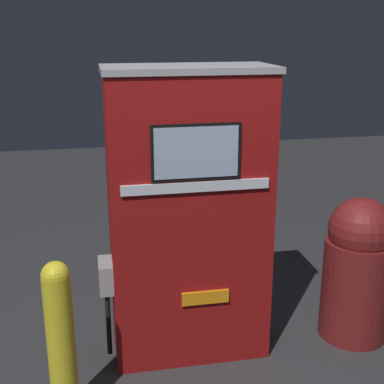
# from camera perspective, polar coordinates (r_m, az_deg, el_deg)

# --- Properties ---
(ground_plane) EXTENTS (14.00, 14.00, 0.00)m
(ground_plane) POSITION_cam_1_polar(r_m,az_deg,el_deg) (3.81, 0.38, -18.04)
(ground_plane) COLOR #2D2D30
(gas_pump) EXTENTS (1.15, 0.53, 1.97)m
(gas_pump) POSITION_cam_1_polar(r_m,az_deg,el_deg) (3.56, -0.42, -2.63)
(gas_pump) COLOR maroon
(gas_pump) RESTS_ON ground_plane
(safety_bollard) EXTENTS (0.16, 0.16, 1.00)m
(safety_bollard) POSITION_cam_1_polar(r_m,az_deg,el_deg) (3.18, -13.83, -15.02)
(safety_bollard) COLOR yellow
(safety_bollard) RESTS_ON ground_plane
(trash_bin) EXTENTS (0.49, 0.49, 1.06)m
(trash_bin) POSITION_cam_1_polar(r_m,az_deg,el_deg) (4.06, 17.25, -7.73)
(trash_bin) COLOR maroon
(trash_bin) RESTS_ON ground_plane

